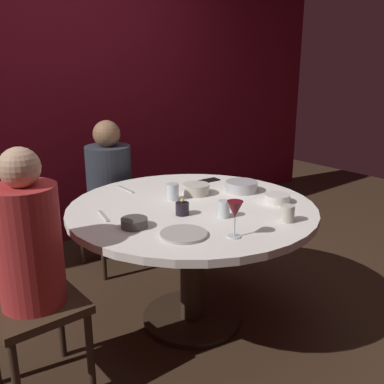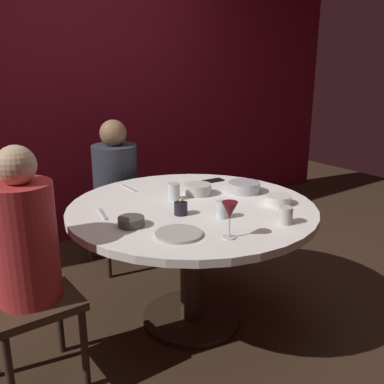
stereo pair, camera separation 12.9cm
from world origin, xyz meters
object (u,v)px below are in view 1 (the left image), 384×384
at_px(bowl_sauce_side, 196,189).
at_px(cell_phone, 209,180).
at_px(seated_diner_back, 109,178).
at_px(candle_holder, 182,208).
at_px(dining_table, 192,229).
at_px(wine_glass, 235,211).
at_px(cup_near_candle, 173,192).
at_px(bowl_salad_center, 277,198).
at_px(cup_by_right_diner, 287,214).
at_px(bowl_serving_large, 242,186).
at_px(seated_diner_left, 29,250).
at_px(bowl_small_white, 134,223).
at_px(cup_by_left_diner, 224,209).
at_px(dinner_plate, 184,234).

bearing_deg(bowl_sauce_side, cell_phone, 34.12).
height_order(seated_diner_back, candle_holder, seated_diner_back).
height_order(dining_table, wine_glass, wine_glass).
relative_size(dining_table, cup_near_candle, 14.45).
bearing_deg(bowl_salad_center, cup_by_right_diner, -130.26).
bearing_deg(cup_near_candle, seated_diner_back, 88.64).
height_order(candle_holder, bowl_serving_large, candle_holder).
distance_m(seated_diner_left, seated_diner_back, 1.33).
bearing_deg(candle_holder, cup_near_candle, 64.04).
bearing_deg(bowl_serving_large, bowl_small_white, -173.68).
relative_size(wine_glass, bowl_salad_center, 1.18).
xyz_separation_m(bowl_sauce_side, cup_by_left_diner, (-0.15, -0.40, 0.01)).
relative_size(seated_diner_back, cup_by_left_diner, 12.27).
relative_size(bowl_sauce_side, cup_by_left_diner, 1.80).
xyz_separation_m(candle_holder, bowl_sauce_side, (0.29, 0.24, -0.00)).
height_order(cup_near_candle, cup_by_right_diner, cup_near_candle).
bearing_deg(wine_glass, cup_near_candle, 79.61).
bearing_deg(bowl_small_white, dinner_plate, -62.85).
height_order(wine_glass, bowl_small_white, wine_glass).
height_order(bowl_salad_center, cup_by_right_diner, cup_by_right_diner).
relative_size(wine_glass, cup_by_right_diner, 2.03).
bearing_deg(bowl_sauce_side, seated_diner_left, -172.05).
relative_size(bowl_salad_center, cup_by_right_diner, 1.71).
relative_size(dinner_plate, cup_by_right_diner, 2.60).
height_order(seated_diner_back, cell_phone, seated_diner_back).
relative_size(bowl_small_white, cup_near_candle, 1.36).
distance_m(candle_holder, cup_by_right_diner, 0.55).
distance_m(cell_phone, cup_near_candle, 0.47).
height_order(bowl_salad_center, cup_near_candle, cup_near_candle).
bearing_deg(bowl_salad_center, bowl_small_white, 167.36).
distance_m(seated_diner_left, cup_near_candle, 0.92).
bearing_deg(seated_diner_back, dinner_plate, -13.57).
xyz_separation_m(bowl_sauce_side, cup_by_right_diner, (0.06, -0.65, 0.01)).
bearing_deg(dinner_plate, seated_diner_left, 153.10).
height_order(dining_table, seated_diner_back, seated_diner_back).
xyz_separation_m(dining_table, seated_diner_left, (-0.92, 0.00, 0.13)).
bearing_deg(dining_table, bowl_salad_center, -32.42).
height_order(bowl_serving_large, bowl_sauce_side, same).
bearing_deg(dinner_plate, bowl_small_white, 117.15).
xyz_separation_m(bowl_serving_large, cup_near_candle, (-0.43, 0.14, 0.02)).
distance_m(dining_table, dinner_plate, 0.46).
xyz_separation_m(seated_diner_back, cup_near_candle, (-0.02, -0.80, 0.09)).
bearing_deg(candle_holder, cup_by_left_diner, -49.10).
bearing_deg(seated_diner_left, cup_by_left_diner, -15.08).
bearing_deg(candle_holder, seated_diner_back, 82.59).
xyz_separation_m(seated_diner_back, bowl_small_white, (-0.43, -1.03, 0.06)).
xyz_separation_m(seated_diner_left, cup_near_candle, (0.91, 0.15, 0.06)).
relative_size(cup_near_candle, cup_by_left_diner, 1.07).
relative_size(cell_phone, bowl_salad_center, 0.94).
xyz_separation_m(wine_glass, cup_by_left_diner, (0.14, 0.23, -0.08)).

